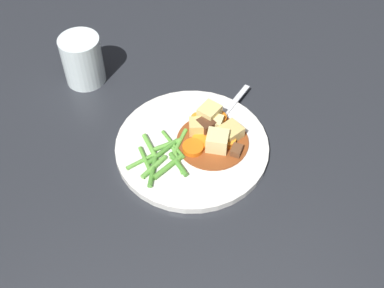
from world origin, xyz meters
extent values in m
plane|color=#26282D|center=(0.00, 0.00, 0.00)|extent=(3.00, 3.00, 0.00)
cylinder|color=white|center=(0.00, 0.00, 0.01)|extent=(0.26, 0.26, 0.01)
cylinder|color=brown|center=(0.04, 0.00, 0.01)|extent=(0.12, 0.12, 0.00)
cylinder|color=orange|center=(0.06, -0.01, 0.02)|extent=(0.04, 0.04, 0.01)
cylinder|color=orange|center=(0.05, 0.05, 0.02)|extent=(0.04, 0.04, 0.01)
cylinder|color=orange|center=(0.00, -0.01, 0.02)|extent=(0.05, 0.05, 0.01)
cylinder|color=orange|center=(0.02, 0.00, 0.02)|extent=(0.04, 0.04, 0.01)
cylinder|color=orange|center=(0.02, 0.05, 0.02)|extent=(0.04, 0.04, 0.01)
cylinder|color=orange|center=(0.06, 0.02, 0.02)|extent=(0.03, 0.03, 0.01)
cube|color=#DBBC6B|center=(0.07, 0.01, 0.02)|extent=(0.05, 0.05, 0.02)
cube|color=#E5CC7A|center=(0.04, 0.05, 0.03)|extent=(0.05, 0.05, 0.04)
cube|color=#EAD68C|center=(0.04, 0.03, 0.03)|extent=(0.04, 0.04, 0.03)
cube|color=#DBBC6B|center=(0.01, 0.03, 0.03)|extent=(0.03, 0.03, 0.03)
cube|color=#EAD68C|center=(0.04, -0.01, 0.03)|extent=(0.04, 0.04, 0.03)
cube|color=#4C2B19|center=(0.03, 0.03, 0.03)|extent=(0.04, 0.04, 0.03)
cube|color=brown|center=(0.07, -0.03, 0.02)|extent=(0.03, 0.03, 0.02)
cylinder|color=#599E38|center=(-0.08, -0.03, 0.02)|extent=(0.02, 0.06, 0.01)
cylinder|color=#599E38|center=(-0.04, -0.05, 0.02)|extent=(0.06, 0.05, 0.01)
cylinder|color=#66AD42|center=(-0.04, 0.00, 0.02)|extent=(0.05, 0.02, 0.01)
cylinder|color=#66AD42|center=(-0.03, -0.03, 0.02)|extent=(0.02, 0.06, 0.01)
cylinder|color=#66AD42|center=(-0.02, 0.00, 0.02)|extent=(0.04, 0.06, 0.01)
cylinder|color=#4C8E33|center=(-0.05, -0.01, 0.02)|extent=(0.06, 0.05, 0.01)
cylinder|color=#66AD42|center=(-0.09, -0.03, 0.02)|extent=(0.05, 0.03, 0.01)
cylinder|color=#4C8E33|center=(-0.07, -0.05, 0.02)|extent=(0.02, 0.06, 0.01)
cylinder|color=#66AD42|center=(-0.07, -0.04, 0.02)|extent=(0.05, 0.04, 0.01)
cylinder|color=#4C8E33|center=(-0.03, -0.04, 0.02)|extent=(0.03, 0.05, 0.01)
cylinder|color=#599E38|center=(-0.03, 0.00, 0.02)|extent=(0.04, 0.07, 0.01)
cylinder|color=#66AD42|center=(-0.07, 0.00, 0.02)|extent=(0.02, 0.05, 0.01)
cube|color=silver|center=(0.08, 0.08, 0.01)|extent=(0.08, 0.10, 0.00)
cube|color=silver|center=(0.04, 0.03, 0.01)|extent=(0.03, 0.03, 0.00)
cylinder|color=silver|center=(0.02, 0.02, 0.01)|extent=(0.03, 0.03, 0.00)
cylinder|color=silver|center=(0.02, 0.01, 0.01)|extent=(0.03, 0.03, 0.00)
cylinder|color=silver|center=(0.03, 0.01, 0.01)|extent=(0.03, 0.03, 0.00)
cylinder|color=silver|center=(0.03, 0.00, 0.01)|extent=(0.03, 0.03, 0.00)
cylinder|color=silver|center=(-0.19, 0.20, 0.05)|extent=(0.08, 0.08, 0.10)
camera|label=1|loc=(-0.06, -0.53, 0.65)|focal=45.61mm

